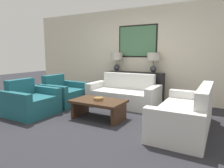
% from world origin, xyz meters
% --- Properties ---
extents(ground_plane, '(20.00, 20.00, 0.00)m').
position_xyz_m(ground_plane, '(0.00, 0.00, 0.00)').
color(ground_plane, '#28282D').
extents(back_wall, '(7.61, 0.12, 2.65)m').
position_xyz_m(back_wall, '(0.00, 2.34, 1.33)').
color(back_wall, beige).
rests_on(back_wall, ground_plane).
extents(console_table, '(1.70, 0.38, 0.82)m').
position_xyz_m(console_table, '(0.00, 2.07, 0.41)').
color(console_table, black).
rests_on(console_table, ground_plane).
extents(table_lamp_left, '(0.35, 0.35, 0.56)m').
position_xyz_m(table_lamp_left, '(-0.56, 2.07, 1.20)').
color(table_lamp_left, '#333338').
rests_on(table_lamp_left, console_table).
extents(table_lamp_right, '(0.35, 0.35, 0.56)m').
position_xyz_m(table_lamp_right, '(0.56, 2.07, 1.20)').
color(table_lamp_right, '#333338').
rests_on(table_lamp_right, console_table).
extents(couch_by_back_wall, '(1.82, 0.85, 0.82)m').
position_xyz_m(couch_by_back_wall, '(0.00, 1.40, 0.28)').
color(couch_by_back_wall, silver).
rests_on(couch_by_back_wall, ground_plane).
extents(couch_by_side, '(0.85, 1.82, 0.82)m').
position_xyz_m(couch_by_side, '(1.71, 0.38, 0.28)').
color(couch_by_side, silver).
rests_on(couch_by_side, ground_plane).
extents(coffee_table, '(1.10, 0.69, 0.39)m').
position_xyz_m(coffee_table, '(0.01, 0.18, 0.29)').
color(coffee_table, '#3D2616').
rests_on(coffee_table, ground_plane).
extents(decorative_bowl, '(0.20, 0.20, 0.06)m').
position_xyz_m(decorative_bowl, '(0.02, 0.16, 0.42)').
color(decorative_bowl, olive).
rests_on(decorative_bowl, coffee_table).
extents(armchair_near_back_wall, '(0.91, 0.94, 0.77)m').
position_xyz_m(armchair_near_back_wall, '(-1.46, 0.69, 0.27)').
color(armchair_near_back_wall, '#1E5B66').
rests_on(armchair_near_back_wall, ground_plane).
extents(armchair_near_camera, '(0.91, 0.94, 0.77)m').
position_xyz_m(armchair_near_camera, '(-1.46, -0.34, 0.27)').
color(armchair_near_camera, '#1E5B66').
rests_on(armchair_near_camera, ground_plane).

